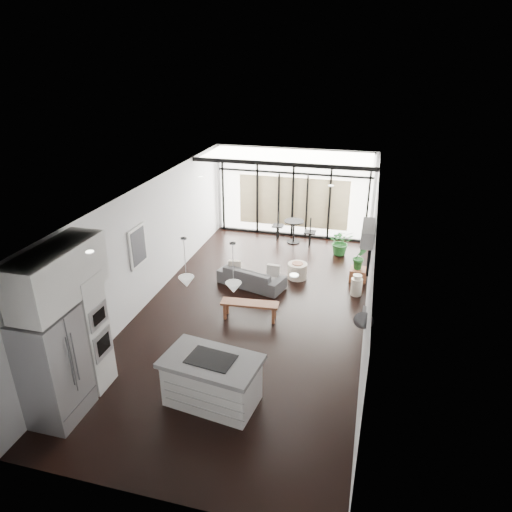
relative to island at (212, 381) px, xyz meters
The scene contains 27 objects.
floor 3.08m from the island, 92.13° to the left, with size 5.00×10.00×0.00m, color black.
ceiling 3.86m from the island, 92.13° to the left, with size 5.00×10.00×0.00m, color white.
wall_left 4.13m from the island, 130.63° to the left, with size 0.02×10.00×2.80m, color silver.
wall_right 3.99m from the island, 51.92° to the left, with size 0.02×10.00×2.80m, color silver.
wall_back 8.10m from the island, 90.81° to the left, with size 5.00×0.02×2.80m, color silver.
wall_front 2.18m from the island, 93.32° to the right, with size 5.00×0.02×2.80m, color silver.
glazing 7.99m from the island, 90.82° to the left, with size 5.00×0.20×2.80m, color black.
skylight 7.42m from the island, 90.92° to the left, with size 4.70×1.90×0.06m, color white.
neighbour_building 8.02m from the island, 90.81° to the left, with size 3.50×0.02×1.60m, color beige.
island is the anchor object (origin of this frame).
cooktop 0.44m from the island, behind, with size 0.77×0.51×0.01m, color black.
fridge 2.50m from the island, 158.36° to the right, with size 0.73×0.91×1.88m, color #9D9DA2.
appliance_column 2.29m from the island, behind, with size 0.56×0.59×2.17m, color silver.
upper_cabinets 2.98m from the island, 168.52° to the right, with size 0.62×1.75×0.86m, color silver.
pendant_left 1.71m from the island, 142.33° to the left, with size 0.26×0.26×0.18m, color white.
pendant_right 1.66m from the island, 54.14° to the left, with size 0.26×0.26×0.18m, color white.
sofa 4.28m from the island, 96.26° to the left, with size 1.71×0.50×0.67m, color #454547.
console_bench 2.72m from the island, 91.91° to the left, with size 1.27×0.32×0.41m, color brown.
pouf 5.00m from the island, 83.29° to the left, with size 0.51×0.51×0.41m, color beige.
crate 5.67m from the island, 67.83° to the left, with size 0.43×0.43×0.32m, color brown.
plant_tall 6.97m from the island, 77.17° to the left, with size 0.70×0.78×0.61m, color #246428.
plant_crate 5.66m from the island, 67.83° to the left, with size 0.35×0.64×0.29m, color #246428.
milk_can 4.92m from the island, 64.22° to the left, with size 0.27×0.27×0.54m, color #EEE5CD.
bistro_set 7.36m from the island, 89.64° to the left, with size 1.53×0.61×0.74m, color black.
tv 4.76m from the island, 59.89° to the left, with size 0.05×1.10×0.65m, color black.
ac_unit 3.77m from the island, 44.74° to the left, with size 0.22×0.90×0.30m, color silver.
framed_art 3.80m from the island, 135.41° to the left, with size 0.04×0.70×0.90m, color black.
Camera 1 is at (2.35, -8.74, 5.43)m, focal length 32.00 mm.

